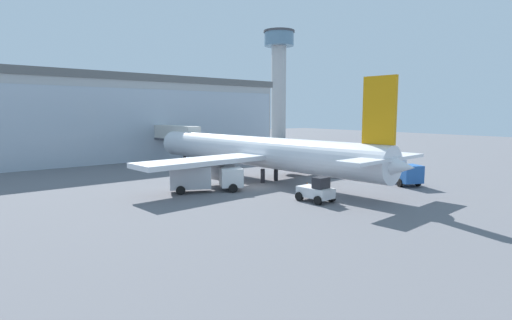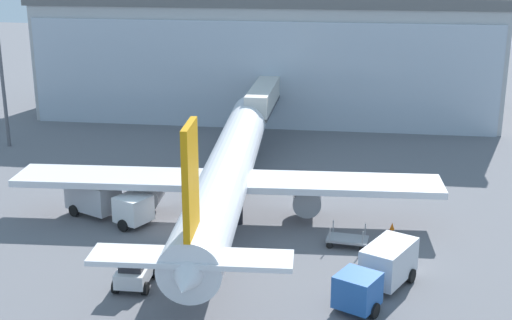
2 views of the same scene
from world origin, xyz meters
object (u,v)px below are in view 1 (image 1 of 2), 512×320
control_tower (279,71)px  baggage_cart (339,173)px  pushback_tug (316,191)px  safety_cone_wingtip (334,169)px  fuel_truck (395,170)px  catering_truck (204,177)px  jet_bridge (171,134)px  airplane (257,152)px  safety_cone_nose (307,184)px

control_tower → baggage_cart: size_ratio=11.37×
pushback_tug → safety_cone_wingtip: size_ratio=6.04×
baggage_cart → safety_cone_wingtip: size_ratio=5.26×
fuel_truck → safety_cone_wingtip: (0.70, 10.00, -1.19)m
catering_truck → fuel_truck: size_ratio=1.00×
fuel_truck → pushback_tug: 14.75m
jet_bridge → control_tower: (52.97, 37.01, 16.07)m
pushback_tug → safety_cone_wingtip: pushback_tug is taller
control_tower → pushback_tug: size_ratio=9.91×
jet_bridge → fuel_truck: 35.30m
catering_truck → fuel_truck: same height
control_tower → airplane: 80.30m
control_tower → safety_cone_wingtip: control_tower is taller
jet_bridge → control_tower: 66.59m
baggage_cart → safety_cone_nose: size_ratio=5.26×
catering_truck → safety_cone_nose: 11.24m
control_tower → fuel_truck: (-40.06, -69.72, -19.21)m
jet_bridge → airplane: 21.88m
airplane → baggage_cart: size_ratio=13.84×
airplane → catering_truck: airplane is taller
pushback_tug → safety_cone_nose: pushback_tug is taller
control_tower → safety_cone_nose: bearing=-127.4°
safety_cone_wingtip → jet_bridge: bearing=120.9°
jet_bridge → pushback_tug: jet_bridge is taller
catering_truck → safety_cone_wingtip: 21.43m
pushback_tug → fuel_truck: bearing=-86.4°
baggage_cart → safety_cone_nose: (-7.99, -2.71, -0.23)m
safety_cone_wingtip → safety_cone_nose: bearing=-150.4°
airplane → baggage_cart: bearing=-121.4°
jet_bridge → safety_cone_nose: 29.38m
catering_truck → pushback_tug: 11.71m
airplane → safety_cone_nose: bearing=-174.7°
airplane → safety_cone_nose: airplane is taller
catering_truck → fuel_truck: 22.14m
pushback_tug → safety_cone_wingtip: 19.44m
safety_cone_nose → safety_cone_wingtip: size_ratio=1.00×
jet_bridge → fuel_truck: (12.91, -32.71, -3.14)m
jet_bridge → baggage_cart: bearing=-161.1°
control_tower → baggage_cart: (-42.37, -63.25, -20.17)m
catering_truck → baggage_cart: bearing=18.3°
baggage_cart → safety_cone_nose: baggage_cart is taller
control_tower → jet_bridge: bearing=-145.1°
control_tower → safety_cone_wingtip: bearing=-123.4°
jet_bridge → catering_truck: bearing=159.5°
catering_truck → safety_cone_wingtip: bearing=28.5°
control_tower → baggage_cart: bearing=-123.8°
airplane → safety_cone_nose: (1.47, -7.13, -3.06)m
control_tower → pushback_tug: bearing=-127.3°
fuel_truck → baggage_cart: (-2.31, 6.47, -0.97)m
pushback_tug → safety_cone_nose: size_ratio=6.04×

